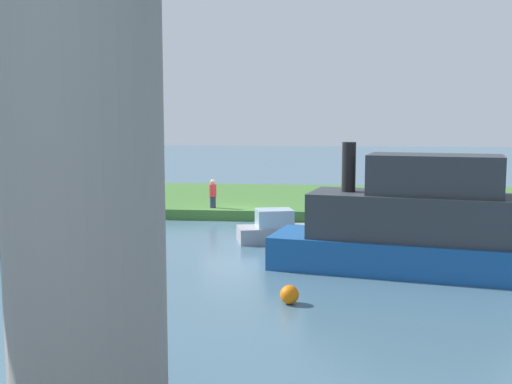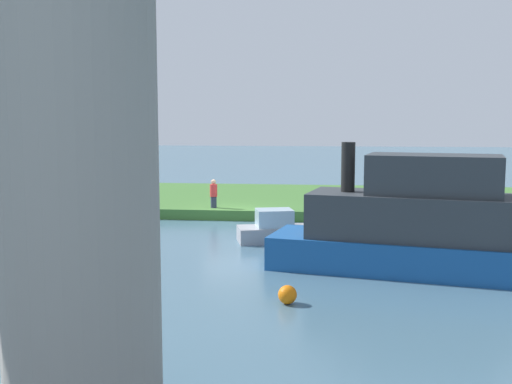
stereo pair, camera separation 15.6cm
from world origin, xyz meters
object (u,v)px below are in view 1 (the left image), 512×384
at_px(person_on_bank, 213,193).
at_px(motorboat_red, 407,224).
at_px(marker_buoy, 289,295).
at_px(bridge_pylon, 81,114).
at_px(riverboat_paddlewheel, 496,221).
at_px(motorboat_white, 284,230).
at_px(mooring_post, 121,197).

xyz_separation_m(person_on_bank, motorboat_red, (-8.05, 9.84, 0.31)).
bearing_deg(marker_buoy, bridge_pylon, 65.85).
xyz_separation_m(riverboat_paddlewheel, motorboat_white, (8.74, 2.51, -0.09)).
xyz_separation_m(bridge_pylon, person_on_bank, (1.67, -20.27, -3.72)).
xyz_separation_m(mooring_post, riverboat_paddlewheel, (-17.10, 2.62, -0.45)).
bearing_deg(motorboat_red, mooring_post, -37.16).
distance_m(bridge_pylon, person_on_bank, 20.68).
bearing_deg(riverboat_paddlewheel, marker_buoy, 53.56).
distance_m(bridge_pylon, mooring_post, 21.25).
bearing_deg(person_on_bank, marker_buoy, 108.32).
relative_size(motorboat_red, marker_buoy, 16.75).
bearing_deg(motorboat_red, marker_buoy, 48.66).
height_order(motorboat_red, marker_buoy, motorboat_red).
bearing_deg(motorboat_red, person_on_bank, -50.72).
height_order(mooring_post, riverboat_paddlewheel, riverboat_paddlewheel).
bearing_deg(riverboat_paddlewheel, motorboat_white, 16.00).
bearing_deg(motorboat_white, bridge_pylon, 81.63).
relative_size(mooring_post, marker_buoy, 2.00).
distance_m(bridge_pylon, marker_buoy, 8.49).
bearing_deg(bridge_pylon, marker_buoy, -114.15).
relative_size(motorboat_red, motorboat_white, 2.04).
xyz_separation_m(bridge_pylon, marker_buoy, (-2.90, -6.47, -4.67)).
bearing_deg(motorboat_red, riverboat_paddlewheel, -123.32).
xyz_separation_m(bridge_pylon, motorboat_white, (-2.18, -14.83, -4.46)).
xyz_separation_m(mooring_post, marker_buoy, (-9.08, 13.48, -0.75)).
bearing_deg(motorboat_white, motorboat_red, 133.70).
height_order(person_on_bank, motorboat_white, person_on_bank).
relative_size(person_on_bank, mooring_post, 1.39).
bearing_deg(riverboat_paddlewheel, mooring_post, -8.70).
height_order(bridge_pylon, mooring_post, bridge_pylon).
xyz_separation_m(bridge_pylon, motorboat_red, (-6.38, -10.43, -3.40)).
bearing_deg(mooring_post, motorboat_red, 142.84).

